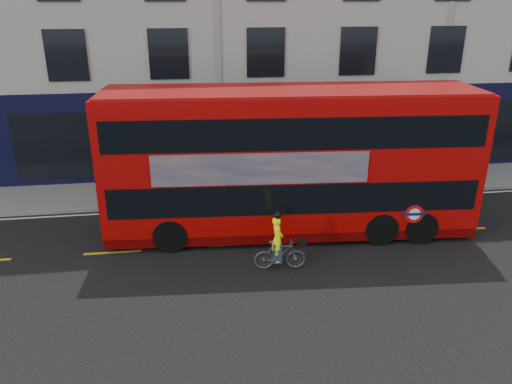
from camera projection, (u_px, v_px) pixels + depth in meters
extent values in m
plane|color=black|center=(241.00, 267.00, 15.17)|extent=(120.00, 120.00, 0.00)
cube|color=slate|center=(224.00, 189.00, 21.14)|extent=(60.00, 3.00, 0.12)
cube|color=gray|center=(227.00, 202.00, 19.76)|extent=(60.00, 0.12, 0.13)
cube|color=#A4A29A|center=(209.00, 0.00, 24.41)|extent=(50.00, 10.00, 15.00)
cube|color=black|center=(220.00, 136.00, 21.80)|extent=(50.00, 0.08, 4.00)
cube|color=silver|center=(228.00, 207.00, 19.50)|extent=(58.00, 0.10, 0.01)
cube|color=#AA0706|center=(290.00, 157.00, 16.60)|extent=(12.38, 3.61, 4.39)
cube|color=#550303|center=(289.00, 221.00, 17.46)|extent=(12.37, 3.55, 0.33)
cube|color=black|center=(290.00, 184.00, 16.96)|extent=(11.89, 3.61, 1.00)
cube|color=black|center=(291.00, 123.00, 16.18)|extent=(11.89, 3.61, 1.00)
cube|color=maroon|center=(292.00, 90.00, 15.79)|extent=(12.13, 3.48, 0.09)
cube|color=black|center=(464.00, 180.00, 17.37)|extent=(0.21, 2.50, 1.00)
cube|color=black|center=(474.00, 120.00, 16.60)|extent=(0.21, 2.50, 1.00)
cube|color=black|center=(107.00, 189.00, 16.54)|extent=(0.21, 2.50, 1.00)
cube|color=#9E716E|center=(261.00, 169.00, 15.18)|extent=(6.65, 0.50, 1.00)
cylinder|color=red|center=(414.00, 214.00, 16.13)|extent=(0.62, 0.06, 0.62)
cylinder|color=white|center=(414.00, 214.00, 16.12)|extent=(0.40, 0.05, 0.40)
cube|color=#0C1459|center=(414.00, 214.00, 16.12)|extent=(0.78, 0.07, 0.10)
cylinder|color=black|center=(407.00, 212.00, 17.67)|extent=(1.30, 2.90, 1.11)
cylinder|color=black|center=(370.00, 213.00, 17.58)|extent=(1.30, 2.90, 1.11)
cylinder|color=black|center=(173.00, 219.00, 17.11)|extent=(1.30, 2.90, 1.11)
imported|color=#4C4E51|center=(280.00, 255.00, 14.91)|extent=(1.60, 0.56, 0.94)
imported|color=#FAFC08|center=(277.00, 239.00, 14.71)|extent=(0.37, 0.53, 1.39)
cube|color=black|center=(302.00, 242.00, 14.80)|extent=(0.26, 0.21, 0.19)
cube|color=#1D324D|center=(277.00, 252.00, 14.86)|extent=(0.29, 0.35, 0.62)
sphere|color=black|center=(278.00, 215.00, 14.43)|extent=(0.23, 0.23, 0.23)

